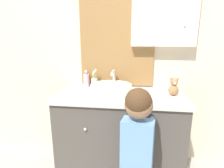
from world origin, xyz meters
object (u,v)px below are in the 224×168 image
object	(u,v)px
soap_dispenser	(87,80)
teddy_bear	(174,87)
child_figure	(137,143)
sink_basin	(111,89)
toothbrush_holder	(95,82)

from	to	relation	value
soap_dispenser	teddy_bear	xyz separation A→B (m)	(0.83, -0.20, 0.00)
child_figure	teddy_bear	bearing A→B (deg)	56.57
sink_basin	teddy_bear	size ratio (longest dim) A/B	2.63
sink_basin	toothbrush_holder	size ratio (longest dim) A/B	2.20
toothbrush_holder	soap_dispenser	world-z (taller)	toothbrush_holder
toothbrush_holder	child_figure	world-z (taller)	toothbrush_holder
teddy_bear	soap_dispenser	bearing A→B (deg)	166.55
teddy_bear	sink_basin	bearing A→B (deg)	-178.07
toothbrush_holder	soap_dispenser	bearing A→B (deg)	166.96
toothbrush_holder	teddy_bear	xyz separation A→B (m)	(0.74, -0.18, 0.02)
sink_basin	soap_dispenser	size ratio (longest dim) A/B	2.43
soap_dispenser	toothbrush_holder	bearing A→B (deg)	-13.04
soap_dispenser	teddy_bear	bearing A→B (deg)	-13.45
teddy_bear	child_figure	bearing A→B (deg)	-123.43
toothbrush_holder	child_figure	distance (m)	0.81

